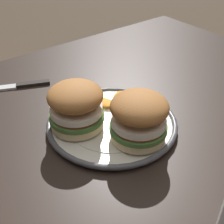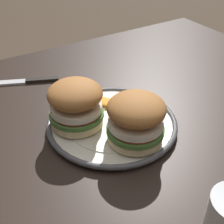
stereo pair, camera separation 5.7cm
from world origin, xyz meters
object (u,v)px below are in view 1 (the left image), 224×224
Objects in this scene: sandwich_half_left at (139,117)px; table_knife at (15,86)px; dinner_plate at (112,123)px; dining_table at (145,158)px; sandwich_half_right at (76,105)px.

sandwich_half_left is 0.77× the size of table_knife.
dinner_plate is 1.80× the size of sandwich_half_left.
dinner_plate is 1.40× the size of table_knife.
dinner_plate is 0.32m from table_knife.
sandwich_half_right reaches higher than dining_table.
dinner_plate is at bearing -26.05° from sandwich_half_right.
dinner_plate is 0.10m from sandwich_half_right.
sandwich_half_left reaches higher than dinner_plate.
table_knife is (-0.16, 0.36, 0.09)m from dining_table.
sandwich_half_right is 0.27m from table_knife.
table_knife reaches higher than dining_table.
dining_table is at bearing -47.33° from dinner_plate.
sandwich_half_right is at bearing 124.95° from sandwich_half_left.
sandwich_half_left is at bearing -73.46° from table_knife.
dinner_plate reaches higher than dining_table.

